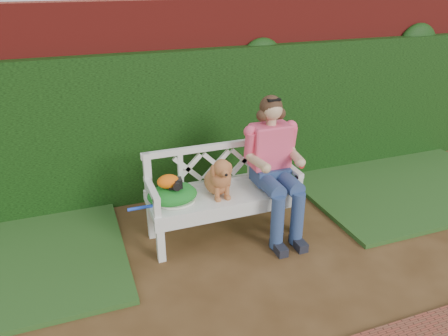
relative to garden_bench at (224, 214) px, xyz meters
name	(u,v)px	position (x,y,z in m)	size (l,w,h in m)	color
ground	(258,268)	(0.10, -0.63, -0.24)	(60.00, 60.00, 0.00)	#412913
brick_wall	(194,98)	(0.10, 1.27, 0.86)	(10.00, 0.30, 2.20)	maroon
ivy_hedge	(201,124)	(0.10, 1.05, 0.61)	(10.00, 0.18, 1.70)	#225A18
grass_right	(402,183)	(2.50, 0.27, -0.21)	(2.60, 2.00, 0.05)	#27521D
garden_bench	(224,214)	(0.00, 0.00, 0.00)	(1.58, 0.60, 0.48)	white
seated_woman	(271,167)	(0.50, -0.02, 0.45)	(0.58, 0.78, 1.38)	#F5455D
dog	(218,175)	(-0.06, -0.01, 0.45)	(0.28, 0.38, 0.41)	olive
tennis_racket	(174,202)	(-0.52, -0.04, 0.26)	(0.67, 0.28, 0.03)	white
green_bag	(172,194)	(-0.52, 0.00, 0.32)	(0.48, 0.37, 0.16)	#33782D
camera_item	(175,183)	(-0.49, -0.03, 0.44)	(0.13, 0.10, 0.09)	black
baseball_glove	(168,181)	(-0.55, -0.01, 0.47)	(0.20, 0.15, 0.13)	#F5620B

